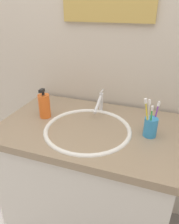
% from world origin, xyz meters
% --- Properties ---
extents(tiled_wall_back, '(2.16, 0.04, 2.40)m').
position_xyz_m(tiled_wall_back, '(0.00, 0.35, 1.20)').
color(tiled_wall_back, beige).
rests_on(tiled_wall_back, ground).
extents(vanity_counter, '(0.96, 0.62, 0.86)m').
position_xyz_m(vanity_counter, '(0.00, 0.00, 0.43)').
color(vanity_counter, silver).
rests_on(vanity_counter, ground).
extents(sink_basin, '(0.46, 0.46, 0.10)m').
position_xyz_m(sink_basin, '(0.01, -0.04, 0.83)').
color(sink_basin, white).
rests_on(sink_basin, vanity_counter).
extents(faucet, '(0.02, 0.17, 0.13)m').
position_xyz_m(faucet, '(0.01, 0.17, 0.93)').
color(faucet, silver).
rests_on(faucet, sink_basin).
extents(toothbrush_cup, '(0.07, 0.07, 0.10)m').
position_xyz_m(toothbrush_cup, '(0.33, 0.01, 0.91)').
color(toothbrush_cup, '#338CCC').
rests_on(toothbrush_cup, vanity_counter).
extents(toothbrush_white, '(0.03, 0.03, 0.20)m').
position_xyz_m(toothbrush_white, '(0.31, -0.01, 0.98)').
color(toothbrush_white, white).
rests_on(toothbrush_white, toothbrush_cup).
extents(toothbrush_yellow, '(0.05, 0.04, 0.21)m').
position_xyz_m(toothbrush_yellow, '(0.30, -0.02, 0.99)').
color(toothbrush_yellow, yellow).
rests_on(toothbrush_yellow, toothbrush_cup).
extents(toothbrush_green, '(0.01, 0.03, 0.17)m').
position_xyz_m(toothbrush_green, '(0.32, -0.01, 0.97)').
color(toothbrush_green, green).
rests_on(toothbrush_green, toothbrush_cup).
extents(toothbrush_purple, '(0.02, 0.03, 0.17)m').
position_xyz_m(toothbrush_purple, '(0.34, 0.03, 0.97)').
color(toothbrush_purple, purple).
rests_on(toothbrush_purple, toothbrush_cup).
extents(soap_dispenser, '(0.07, 0.07, 0.18)m').
position_xyz_m(soap_dispenser, '(-0.27, 0.01, 0.93)').
color(soap_dispenser, orange).
rests_on(soap_dispenser, vanity_counter).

